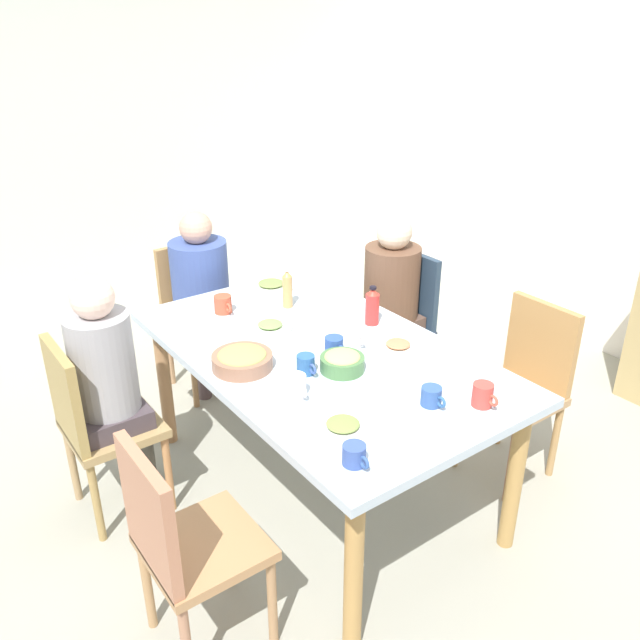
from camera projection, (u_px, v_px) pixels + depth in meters
ground_plane at (320, 486)px, 3.28m from camera, size 6.31×6.31×0.00m
wall_left at (101, 145)px, 4.69m from camera, size 0.12×5.16×2.60m
dining_table at (320, 365)px, 2.98m from camera, size 1.81×1.08×0.77m
chair_0 at (94, 420)px, 2.90m from camera, size 0.40×0.40×0.90m
person_0 at (108, 378)px, 2.87m from camera, size 0.30×0.30×1.18m
chair_1 at (400, 318)px, 3.88m from camera, size 0.40×0.40×0.90m
person_1 at (390, 292)px, 3.75m from camera, size 0.32×0.32×1.16m
chair_2 at (524, 380)px, 3.22m from camera, size 0.40×0.40×0.90m
chair_3 at (197, 309)px, 4.00m from camera, size 0.40×0.40×0.90m
person_3 at (201, 285)px, 3.85m from camera, size 0.34×0.34×1.14m
chair_4 at (182, 541)px, 2.24m from camera, size 0.40×0.40×0.90m
plate_0 at (398, 346)px, 2.95m from camera, size 0.20×0.20×0.04m
plate_1 at (271, 285)px, 3.61m from camera, size 0.26×0.26×0.04m
plate_2 at (270, 327)px, 3.13m from camera, size 0.21×0.21×0.04m
plate_3 at (343, 427)px, 2.37m from camera, size 0.22×0.22×0.04m
bowl_0 at (242, 359)px, 2.78m from camera, size 0.26×0.26×0.08m
bowl_1 at (342, 362)px, 2.76m from camera, size 0.19×0.19×0.08m
cup_0 at (354, 336)px, 2.97m from camera, size 0.12×0.08×0.09m
cup_1 at (334, 346)px, 2.89m from camera, size 0.12×0.08×0.08m
cup_2 at (483, 395)px, 2.51m from camera, size 0.12×0.08×0.09m
cup_3 at (432, 396)px, 2.52m from camera, size 0.12×0.08×0.08m
cup_4 at (355, 455)px, 2.18m from camera, size 0.12×0.08×0.07m
cup_5 at (223, 304)px, 3.30m from camera, size 0.13×0.09×0.09m
cup_6 at (295, 386)px, 2.58m from camera, size 0.13×0.09×0.09m
cup_7 at (306, 365)px, 2.74m from camera, size 0.11×0.08×0.08m
bottle_0 at (287, 289)px, 3.34m from camera, size 0.05×0.05×0.21m
bottle_1 at (372, 306)px, 3.16m from camera, size 0.07×0.07×0.20m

